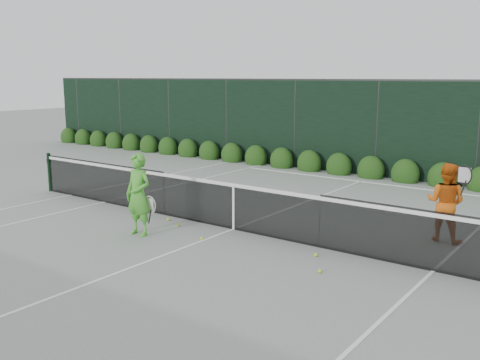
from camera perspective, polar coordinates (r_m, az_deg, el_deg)
The scene contains 8 objects.
ground at distance 11.22m, azimuth -0.68°, elevation -5.29°, with size 80.00×80.00×0.00m, color gray.
tennis_net at distance 11.09m, azimuth -0.79°, elevation -2.63°, with size 12.90×0.10×1.07m.
player_woman at distance 10.83m, azimuth -10.78°, elevation -1.56°, with size 0.66×0.41×1.66m.
player_man at distance 11.00m, azimuth 21.08°, elevation -2.23°, with size 0.88×0.61×1.53m.
court_lines at distance 11.22m, azimuth -0.68°, elevation -5.26°, with size 11.03×23.83×0.01m.
windscreen_fence at distance 8.91m, azimuth -11.27°, elevation 0.22°, with size 32.00×21.07×3.06m.
hedge_row at distance 17.27m, azimuth 13.78°, elevation 0.99°, with size 31.66×0.65×0.94m.
tennis_balls at distance 10.44m, azimuth -1.10°, elevation -6.36°, with size 4.29×0.93×0.07m.
Camera 1 is at (6.50, -8.58, 3.16)m, focal length 40.00 mm.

